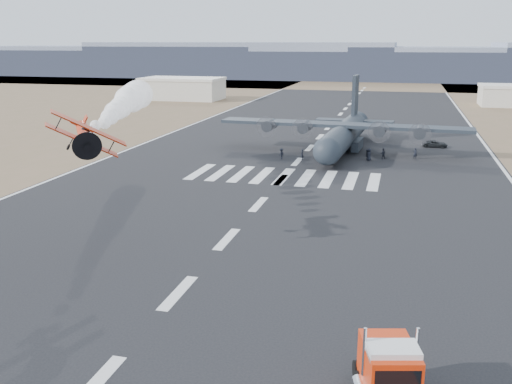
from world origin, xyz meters
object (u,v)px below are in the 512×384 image
at_px(crew_g, 302,154).
at_px(crew_a, 415,153).
at_px(crew_e, 369,155).
at_px(support_vehicle, 435,144).
at_px(crew_d, 322,157).
at_px(aerobatic_biplane, 83,135).
at_px(crew_f, 367,154).
at_px(transport_aircraft, 344,132).
at_px(hangar_left, 183,88).
at_px(crew_h, 347,149).
at_px(crew_c, 281,154).
at_px(crew_b, 383,154).
at_px(semi_truck, 391,379).

bearing_deg(crew_g, crew_a, 106.54).
xyz_separation_m(crew_e, crew_g, (-10.07, -1.79, -0.12)).
height_order(support_vehicle, crew_d, crew_d).
relative_size(aerobatic_biplane, crew_f, 3.79).
height_order(transport_aircraft, crew_a, transport_aircraft).
xyz_separation_m(hangar_left, crew_f, (62.19, -80.65, -2.59)).
distance_m(crew_a, crew_d, 15.07).
distance_m(aerobatic_biplane, crew_f, 51.11).
bearing_deg(crew_d, crew_h, 153.04).
relative_size(crew_e, crew_f, 1.15).
bearing_deg(crew_c, hangar_left, -124.13).
bearing_deg(crew_c, crew_a, 129.76).
xyz_separation_m(crew_c, crew_e, (13.29, 2.08, 0.11)).
bearing_deg(support_vehicle, crew_g, 131.64).
bearing_deg(crew_h, support_vehicle, 56.60).
relative_size(support_vehicle, crew_g, 2.55).
bearing_deg(crew_e, crew_d, -58.10).
relative_size(aerobatic_biplane, support_vehicle, 1.48).
relative_size(crew_d, crew_e, 0.97).
distance_m(support_vehicle, crew_e, 17.73).
xyz_separation_m(aerobatic_biplane, crew_b, (23.38, 46.75, -9.31)).
xyz_separation_m(crew_b, crew_e, (-1.99, -1.92, 0.11)).
height_order(transport_aircraft, crew_f, transport_aircraft).
bearing_deg(crew_a, aerobatic_biplane, 71.63).
bearing_deg(crew_a, crew_d, 37.60).
xyz_separation_m(support_vehicle, crew_h, (-14.02, -10.07, 0.29)).
xyz_separation_m(crew_c, crew_h, (9.55, 6.46, 0.04)).
distance_m(hangar_left, crew_b, 102.42).
distance_m(crew_f, crew_g, 10.09).
distance_m(crew_e, crew_h, 5.75).
height_order(transport_aircraft, crew_c, transport_aircraft).
bearing_deg(transport_aircraft, crew_h, -70.17).
xyz_separation_m(hangar_left, transport_aircraft, (57.86, -74.01, -0.37)).
bearing_deg(crew_a, hangar_left, -36.38).
height_order(crew_e, crew_g, crew_e).
bearing_deg(crew_d, crew_a, 109.92).
bearing_deg(crew_g, crew_c, -84.27).
relative_size(semi_truck, crew_h, 4.65).
bearing_deg(aerobatic_biplane, crew_f, 46.68).
bearing_deg(crew_f, aerobatic_biplane, 149.57).
bearing_deg(support_vehicle, hangar_left, 50.43).
bearing_deg(aerobatic_biplane, crew_b, 44.90).
height_order(crew_f, crew_g, crew_g).
height_order(aerobatic_biplane, crew_c, aerobatic_biplane).
xyz_separation_m(aerobatic_biplane, crew_d, (14.61, 41.42, -9.23)).
relative_size(aerobatic_biplane, crew_c, 3.73).
bearing_deg(crew_a, crew_h, 5.13).
relative_size(crew_a, crew_b, 1.04).
bearing_deg(crew_b, crew_h, -33.10).
relative_size(semi_truck, transport_aircraft, 0.20).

